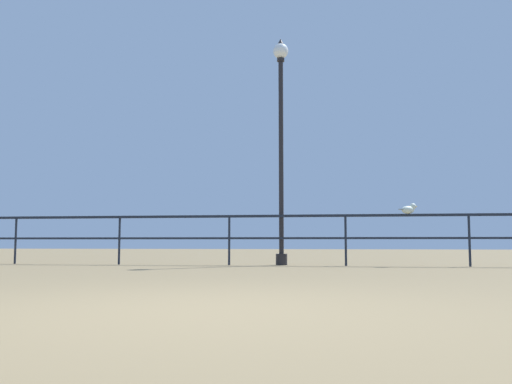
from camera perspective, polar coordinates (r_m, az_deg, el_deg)
The scene contains 4 objects.
ground_plane at distance 3.73m, azimuth -6.26°, elevation -12.18°, with size 60.00×60.00×0.00m, color olive.
pier_railing at distance 10.63m, azimuth 3.18°, elevation -3.69°, with size 24.76×0.05×0.98m.
lamppost_center at distance 11.06m, azimuth 2.60°, elevation 6.87°, with size 0.31×0.31×4.55m.
seagull_on_rail at distance 10.71m, azimuth 15.54°, elevation -1.71°, with size 0.39×0.29×0.20m.
Camera 1 is at (0.91, -3.58, 0.46)m, focal length 38.61 mm.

